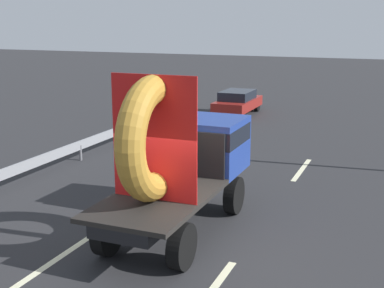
{
  "coord_description": "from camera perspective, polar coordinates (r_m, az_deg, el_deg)",
  "views": [
    {
      "loc": [
        4.43,
        -9.75,
        4.83
      ],
      "look_at": [
        -0.24,
        1.57,
        1.9
      ],
      "focal_mm": 48.81,
      "sensor_mm": 36.0,
      "label": 1
    }
  ],
  "objects": [
    {
      "name": "lane_dash_right_far",
      "position": [
        17.63,
        11.9,
        -2.75
      ],
      "size": [
        0.16,
        2.76,
        0.01
      ],
      "primitive_type": "cube",
      "rotation": [
        0.0,
        0.0,
        1.57
      ],
      "color": "beige",
      "rests_on": "ground_plane"
    },
    {
      "name": "guardrail",
      "position": [
        20.42,
        -8.75,
        1.13
      ],
      "size": [
        0.1,
        17.08,
        0.71
      ],
      "color": "gray",
      "rests_on": "ground_plane"
    },
    {
      "name": "distant_sedan",
      "position": [
        27.37,
        5.01,
        4.64
      ],
      "size": [
        1.63,
        3.81,
        1.24
      ],
      "color": "black",
      "rests_on": "ground_plane"
    },
    {
      "name": "lane_dash_left_near",
      "position": [
        11.33,
        -14.86,
        -12.26
      ],
      "size": [
        0.16,
        2.75,
        0.01
      ],
      "primitive_type": "cube",
      "rotation": [
        0.0,
        0.0,
        1.57
      ],
      "color": "beige",
      "rests_on": "ground_plane"
    },
    {
      "name": "flatbed_truck",
      "position": [
        12.12,
        -1.02,
        -1.2
      ],
      "size": [
        2.02,
        5.26,
        3.78
      ],
      "color": "black",
      "rests_on": "ground_plane"
    },
    {
      "name": "lane_dash_left_far",
      "position": [
        17.94,
        0.73,
        -2.17
      ],
      "size": [
        0.16,
        2.27,
        0.01
      ],
      "primitive_type": "cube",
      "rotation": [
        0.0,
        0.0,
        1.57
      ],
      "color": "beige",
      "rests_on": "ground_plane"
    },
    {
      "name": "ground_plane",
      "position": [
        11.75,
        -1.85,
        -10.84
      ],
      "size": [
        120.0,
        120.0,
        0.0
      ],
      "primitive_type": "plane",
      "color": "#28282B"
    }
  ]
}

